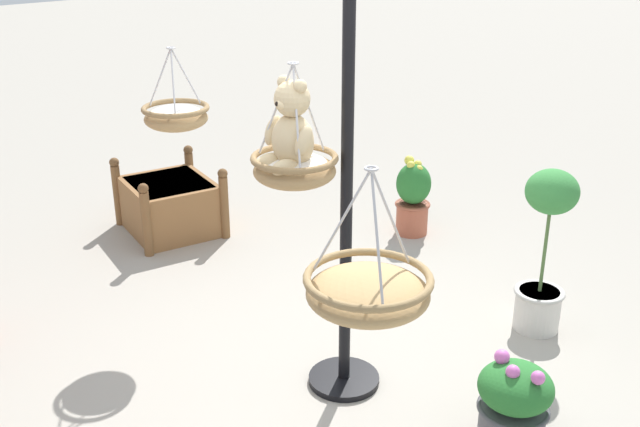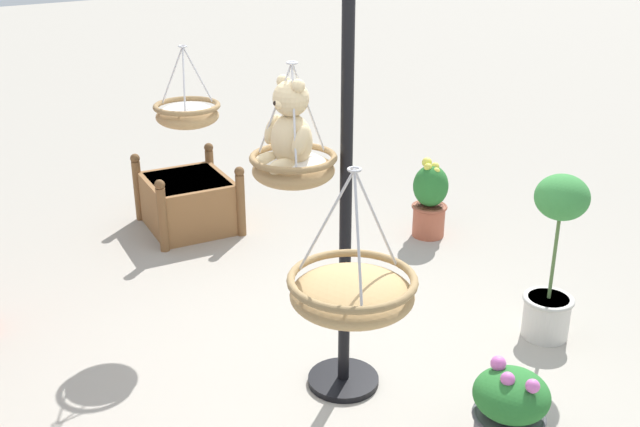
{
  "view_description": "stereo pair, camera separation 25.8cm",
  "coord_description": "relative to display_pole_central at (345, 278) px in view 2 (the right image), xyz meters",
  "views": [
    {
      "loc": [
        -3.04,
        2.68,
        2.77
      ],
      "look_at": [
        0.01,
        0.12,
        1.11
      ],
      "focal_mm": 42.16,
      "sensor_mm": 36.0,
      "label": 1
    },
    {
      "loc": [
        -3.2,
        2.48,
        2.77
      ],
      "look_at": [
        0.01,
        0.12,
        1.11
      ],
      "focal_mm": 42.16,
      "sensor_mm": 36.0,
      "label": 2
    }
  ],
  "objects": [
    {
      "name": "ground_plane",
      "position": [
        0.14,
        -0.04,
        -0.73
      ],
      "size": [
        40.0,
        40.0,
        0.0
      ],
      "primitive_type": "plane",
      "color": "#A8A093"
    },
    {
      "name": "display_pole_central",
      "position": [
        0.0,
        0.0,
        0.0
      ],
      "size": [
        0.44,
        0.44,
        2.37
      ],
      "color": "black",
      "rests_on": "ground"
    },
    {
      "name": "hanging_basket_with_teddy",
      "position": [
        0.15,
        0.25,
        0.7
      ],
      "size": [
        0.48,
        0.48,
        0.68
      ],
      "color": "#A37F51"
    },
    {
      "name": "teddy_bear",
      "position": [
        0.15,
        0.27,
        0.91
      ],
      "size": [
        0.35,
        0.32,
        0.5
      ],
      "color": "#D1B789"
    },
    {
      "name": "hanging_basket_left_high",
      "position": [
        -0.81,
        0.61,
        0.46
      ],
      "size": [
        0.57,
        0.57,
        0.67
      ],
      "color": "tan"
    },
    {
      "name": "hanging_basket_right_low",
      "position": [
        1.55,
        0.18,
        0.68
      ],
      "size": [
        0.46,
        0.46,
        0.56
      ],
      "color": "#A37F51"
    },
    {
      "name": "wooden_planter_box",
      "position": [
        2.75,
        -0.36,
        -0.47
      ],
      "size": [
        0.97,
        0.91,
        0.65
      ],
      "color": "olive",
      "rests_on": "ground"
    },
    {
      "name": "potted_plant_fern_front",
      "position": [
        -0.39,
        -1.46,
        -0.12
      ],
      "size": [
        0.35,
        0.35,
        1.17
      ],
      "color": "beige",
      "rests_on": "ground"
    },
    {
      "name": "potted_plant_tall_leafy",
      "position": [
        -0.99,
        -0.37,
        -0.49
      ],
      "size": [
        0.41,
        0.41,
        0.51
      ],
      "color": "#4C4C51",
      "rests_on": "ground"
    },
    {
      "name": "potted_plant_bushy_green",
      "position": [
        1.31,
        -1.99,
        -0.38
      ],
      "size": [
        0.32,
        0.32,
        0.7
      ],
      "color": "#AD563D",
      "rests_on": "ground"
    }
  ]
}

